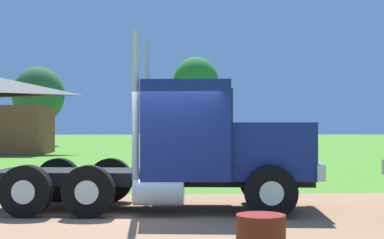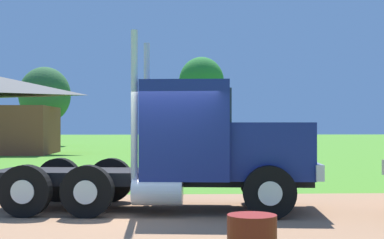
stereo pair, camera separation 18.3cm
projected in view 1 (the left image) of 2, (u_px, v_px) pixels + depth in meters
ground_plane at (156, 215)px, 11.84m from camera, size 200.00×200.00×0.00m
dirt_track at (156, 215)px, 11.84m from camera, size 120.00×6.95×0.01m
truck_foreground_white at (195, 149)px, 12.57m from camera, size 7.06×3.25×3.75m
tree_left at (38, 95)px, 51.56m from camera, size 4.56×4.56×7.01m
tree_mid at (196, 82)px, 48.38m from camera, size 3.74×3.74×7.49m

